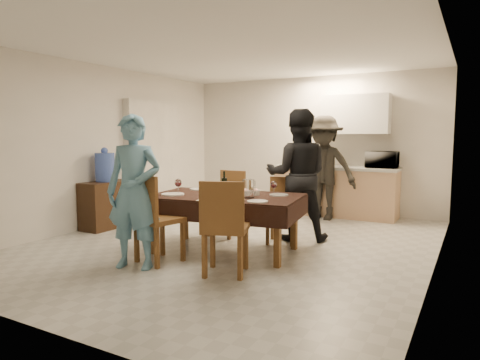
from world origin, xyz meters
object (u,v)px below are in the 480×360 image
(water_jug, at_px, (105,167))
(person_far, at_px, (297,175))
(microwave, at_px, (382,160))
(wine_bottle, at_px, (224,183))
(person_kitchen, at_px, (323,168))
(savoury_tart, at_px, (216,198))
(person_near, at_px, (134,192))
(dining_table, at_px, (226,198))
(console, at_px, (106,205))
(water_pitcher, at_px, (248,189))

(water_jug, xyz_separation_m, person_far, (2.94, 0.77, -0.05))
(microwave, bearing_deg, water_jug, 37.37)
(wine_bottle, xyz_separation_m, person_kitchen, (0.46, 2.60, 0.03))
(savoury_tart, distance_m, person_near, 0.94)
(dining_table, distance_m, console, 2.43)
(water_pitcher, bearing_deg, savoury_tart, -127.15)
(console, relative_size, water_pitcher, 3.64)
(water_jug, bearing_deg, console, 90.00)
(wine_bottle, bearing_deg, person_near, -114.44)
(console, bearing_deg, dining_table, -6.66)
(dining_table, height_order, water_jug, water_jug)
(dining_table, xyz_separation_m, water_pitcher, (0.35, -0.05, 0.14))
(console, relative_size, person_far, 0.44)
(savoury_tart, bearing_deg, water_pitcher, 52.85)
(wine_bottle, distance_m, water_pitcher, 0.41)
(water_pitcher, relative_size, person_near, 0.13)
(console, xyz_separation_m, water_pitcher, (2.74, -0.33, 0.46))
(water_jug, bearing_deg, person_near, -35.87)
(savoury_tart, bearing_deg, person_far, 72.53)
(console, distance_m, person_far, 3.09)
(water_jug, relative_size, savoury_tart, 1.14)
(person_far, distance_m, person_kitchen, 1.61)
(microwave, xyz_separation_m, person_far, (-0.76, -2.05, -0.13))
(person_kitchen, bearing_deg, water_pitcher, -91.18)
(console, height_order, microwave, microwave)
(water_pitcher, xyz_separation_m, person_far, (0.20, 1.10, 0.08))
(water_jug, distance_m, savoury_tart, 2.58)
(water_pitcher, relative_size, savoury_tart, 0.56)
(water_jug, height_order, water_pitcher, water_jug)
(wine_bottle, distance_m, person_kitchen, 2.64)
(person_near, bearing_deg, person_kitchen, 57.87)
(person_near, bearing_deg, water_pitcher, 30.35)
(console, bearing_deg, wine_bottle, -5.59)
(wine_bottle, relative_size, person_near, 0.17)
(wine_bottle, relative_size, person_kitchen, 0.16)
(dining_table, height_order, microwave, microwave)
(console, relative_size, savoury_tart, 2.03)
(savoury_tart, relative_size, person_near, 0.23)
(person_kitchen, bearing_deg, person_far, -84.86)
(console, bearing_deg, person_near, -35.87)
(water_jug, distance_m, microwave, 4.66)
(person_far, bearing_deg, person_kitchen, -106.58)
(person_far, bearing_deg, water_jug, -7.01)
(water_jug, xyz_separation_m, person_near, (1.84, -1.33, -0.12))
(wine_bottle, height_order, person_near, person_near)
(console, xyz_separation_m, person_far, (2.94, 0.77, 0.55))
(dining_table, height_order, console, console)
(wine_bottle, bearing_deg, water_pitcher, -14.04)
(wine_bottle, relative_size, water_pitcher, 1.35)
(water_jug, relative_size, wine_bottle, 1.52)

